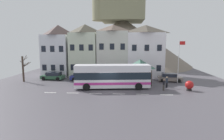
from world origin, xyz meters
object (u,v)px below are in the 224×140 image
at_px(parked_car_02, 83,76).
at_px(pedestrian_00, 167,82).
at_px(public_bench, 137,78).
at_px(flagpole, 179,59).
at_px(parked_car_01, 170,78).
at_px(bus_shelter, 140,64).
at_px(townhouse_02, 113,50).
at_px(bare_tree_00, 23,68).
at_px(townhouse_01, 85,50).
at_px(parked_car_00, 53,76).
at_px(pedestrian_02, 147,80).
at_px(townhouse_00, 59,50).
at_px(transit_bus, 112,77).
at_px(harbour_buoy, 189,85).
at_px(pedestrian_01, 164,85).
at_px(townhouse_03, 145,51).
at_px(hilltop_castle, 122,40).

relative_size(parked_car_02, pedestrian_00, 2.82).
xyz_separation_m(public_bench, flagpole, (6.60, -1.58, 3.49)).
bearing_deg(parked_car_01, bus_shelter, -154.86).
bearing_deg(parked_car_01, townhouse_02, 155.89).
distance_m(townhouse_02, bare_tree_00, 16.64).
bearing_deg(parked_car_01, pedestrian_00, -102.81).
bearing_deg(townhouse_01, parked_car_00, -134.21).
bearing_deg(public_bench, bare_tree_00, -172.61).
bearing_deg(pedestrian_02, townhouse_02, 122.81).
distance_m(townhouse_01, flagpole, 17.85).
relative_size(townhouse_02, flagpole, 1.47).
bearing_deg(townhouse_01, bus_shelter, -34.76).
bearing_deg(flagpole, parked_car_01, 135.50).
height_order(townhouse_00, bus_shelter, townhouse_00).
relative_size(parked_car_00, parked_car_02, 0.87).
bearing_deg(transit_bus, flagpole, 16.59).
distance_m(townhouse_00, townhouse_01, 5.48).
bearing_deg(public_bench, parked_car_00, -179.13).
relative_size(townhouse_01, harbour_buoy, 7.35).
distance_m(townhouse_00, flagpole, 23.08).
bearing_deg(townhouse_02, pedestrian_01, -57.10).
height_order(townhouse_00, pedestrian_00, townhouse_00).
xyz_separation_m(bus_shelter, flagpole, (6.31, 0.85, 0.82)).
relative_size(transit_bus, bus_shelter, 2.76).
bearing_deg(townhouse_01, pedestrian_01, -41.21).
bearing_deg(parked_car_01, flagpole, -39.73).
xyz_separation_m(townhouse_00, flagpole, (22.12, -6.48, -1.07)).
relative_size(parked_car_00, bare_tree_00, 0.89).
height_order(townhouse_03, public_bench, townhouse_03).
bearing_deg(harbour_buoy, bus_shelter, 145.88).
bearing_deg(parked_car_00, harbour_buoy, 166.33).
bearing_deg(bus_shelter, bare_tree_00, -179.86).
relative_size(parked_car_00, pedestrian_00, 2.45).
bearing_deg(parked_car_01, bare_tree_00, -170.63).
distance_m(townhouse_00, pedestrian_00, 22.37).
bearing_deg(parked_car_00, townhouse_01, -131.05).
distance_m(pedestrian_00, flagpole, 5.40).
bearing_deg(townhouse_03, parked_car_02, -157.26).
relative_size(townhouse_01, flagpole, 1.49).
bearing_deg(townhouse_03, bus_shelter, -102.51).
bearing_deg(parked_car_01, hilltop_castle, 113.53).
distance_m(hilltop_castle, pedestrian_01, 32.83).
bearing_deg(bus_shelter, pedestrian_02, -56.23).
bearing_deg(harbour_buoy, parked_car_02, 158.70).
xyz_separation_m(hilltop_castle, pedestrian_01, (6.28, -31.55, -6.56)).
bearing_deg(transit_bus, townhouse_02, 86.37).
height_order(pedestrian_00, public_bench, pedestrian_00).
distance_m(townhouse_02, pedestrian_00, 13.88).
height_order(townhouse_01, bare_tree_00, townhouse_01).
bearing_deg(townhouse_03, townhouse_00, 177.43).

